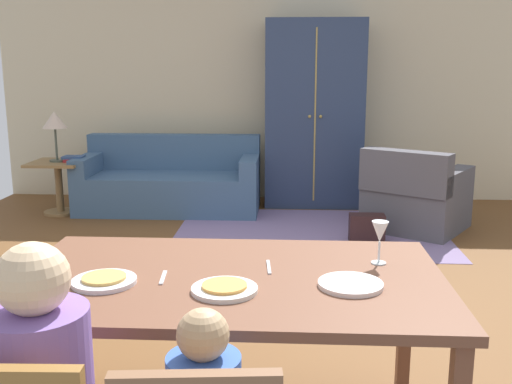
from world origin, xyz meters
name	(u,v)px	position (x,y,z in m)	size (l,w,h in m)	color
ground_plane	(264,290)	(0.00, 0.50, -0.01)	(6.66, 6.19, 0.02)	brown
back_wall	(276,87)	(0.00, 3.64, 1.35)	(6.66, 0.10, 2.70)	beige
dining_table	(230,291)	(-0.07, -1.32, 0.69)	(1.73, 1.02, 0.76)	brown
plate_near_man	(104,281)	(-0.54, -1.44, 0.77)	(0.25, 0.25, 0.02)	silver
pizza_near_man	(104,278)	(-0.54, -1.44, 0.78)	(0.17, 0.17, 0.01)	gold
plate_near_child	(225,289)	(-0.07, -1.50, 0.77)	(0.25, 0.25, 0.02)	silver
pizza_near_child	(224,286)	(-0.07, -1.50, 0.78)	(0.17, 0.17, 0.01)	gold
plate_near_woman	(351,284)	(0.41, -1.42, 0.77)	(0.25, 0.25, 0.02)	white
wine_glass	(380,234)	(0.56, -1.14, 0.89)	(0.07, 0.07, 0.19)	silver
fork	(163,277)	(-0.33, -1.37, 0.76)	(0.02, 0.15, 0.01)	silver
knife	(269,267)	(0.09, -1.22, 0.76)	(0.01, 0.17, 0.01)	silver
area_rug	(310,232)	(0.38, 2.03, 0.00)	(2.60, 1.80, 0.01)	slate
couch	(170,183)	(-1.16, 2.89, 0.30)	(1.98, 0.86, 0.82)	#3D5A7A
armchair	(415,198)	(1.41, 2.18, 0.32)	(1.18, 1.18, 0.82)	#4D4B51
armoire	(314,114)	(0.45, 3.25, 1.05)	(1.10, 0.59, 2.10)	navy
side_table	(59,180)	(-2.34, 2.63, 0.38)	(0.56, 0.56, 0.58)	olive
table_lamp	(55,122)	(-2.34, 2.63, 1.01)	(0.26, 0.26, 0.54)	#444D40
book_lower	(75,161)	(-2.13, 2.61, 0.59)	(0.22, 0.16, 0.03)	maroon
book_upper	(74,157)	(-2.17, 2.66, 0.62)	(0.22, 0.16, 0.03)	#314B79
handbag	(367,228)	(0.89, 1.73, 0.13)	(0.32, 0.16, 0.26)	black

